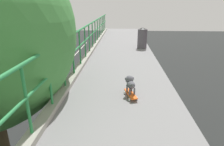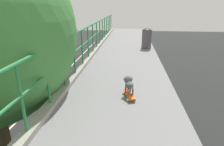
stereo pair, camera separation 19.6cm
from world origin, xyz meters
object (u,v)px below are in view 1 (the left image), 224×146
Objects in this scene: city_bus at (34,63)px; litter_bin at (142,38)px; toy_skateboard at (131,94)px; small_dog at (130,83)px.

litter_bin reaches higher than city_bus.
toy_skateboard is (9.96, -16.24, 4.34)m from city_bus.
city_bus is at bearing 121.62° from small_dog.
city_bus is 19.54m from toy_skateboard.
toy_skateboard is 4.87m from litter_bin.
city_bus is 21.14× the size of toy_skateboard.
small_dog is 4.78m from litter_bin.
small_dog is (-0.01, 0.07, 0.23)m from toy_skateboard.
litter_bin is at bearing 81.94° from toy_skateboard.
litter_bin is (0.69, 4.73, 0.16)m from small_dog.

